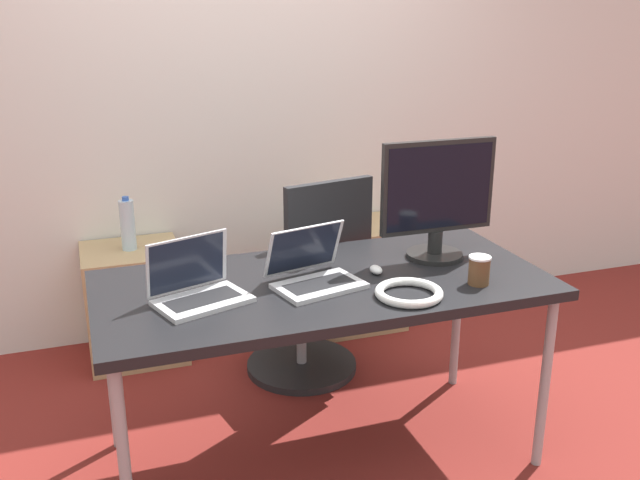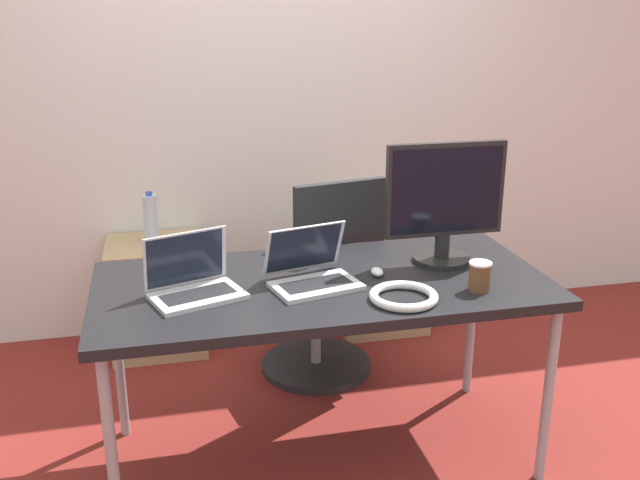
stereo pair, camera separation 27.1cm
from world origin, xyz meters
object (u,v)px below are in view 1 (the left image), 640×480
water_bottle (128,225)px  coffee_cup_white (303,253)px  cabinet_right (356,275)px  laptop_right (314,273)px  cabinet_left (135,303)px  cable_coil (409,293)px  coffee_cup_brown (479,270)px  office_chair (308,305)px  laptop_left (198,288)px  monitor (437,200)px  mouse (376,270)px

water_bottle → coffee_cup_white: bearing=-58.0°
cabinet_right → laptop_right: 1.46m
cabinet_left → laptop_right: laptop_right is taller
cabinet_left → cable_coil: size_ratio=2.40×
water_bottle → cabinet_left: bearing=-90.0°
water_bottle → coffee_cup_brown: (1.18, -1.39, 0.11)m
office_chair → laptop_right: bearing=-106.3°
cabinet_right → laptop_left: 1.71m
laptop_right → monitor: bearing=11.9°
office_chair → cable_coil: 1.00m
office_chair → mouse: size_ratio=15.02×
coffee_cup_brown → laptop_left: bearing=169.4°
cabinet_left → mouse: size_ratio=8.56×
laptop_left → mouse: laptop_left is taller
cabinet_right → coffee_cup_brown: 1.49m
cabinet_left → cabinet_right: (1.24, 0.00, 0.00)m
laptop_right → mouse: laptop_right is taller
water_bottle → coffee_cup_white: 1.16m
office_chair → cabinet_right: bearing=48.0°
office_chair → cabinet_right: office_chair is taller
laptop_left → mouse: (0.70, 0.03, -0.03)m
office_chair → coffee_cup_brown: size_ratio=9.44×
cabinet_left → laptop_left: size_ratio=1.61×
office_chair → laptop_left: bearing=-132.7°
office_chair → coffee_cup_white: (-0.18, -0.47, 0.45)m
office_chair → cabinet_left: size_ratio=1.75×
office_chair → mouse: bearing=-84.5°
water_bottle → cable_coil: water_bottle is taller
office_chair → water_bottle: 1.00m
cabinet_left → coffee_cup_brown: size_ratio=5.39×
cabinet_left → monitor: bearing=-42.6°
monitor → cable_coil: 0.51m
laptop_right → office_chair: bearing=73.7°
coffee_cup_brown → cabinet_left: bearing=130.2°
water_bottle → laptop_right: laptop_right is taller
cabinet_left → mouse: 1.53m
cable_coil → office_chair: bearing=95.3°
office_chair → coffee_cup_white: bearing=-110.6°
cabinet_right → laptop_right: (-0.65, -1.19, 0.53)m
office_chair → cable_coil: office_chair is taller
coffee_cup_brown → water_bottle: bearing=130.2°
cabinet_left → laptop_right: (0.59, -1.19, 0.53)m
coffee_cup_white → coffee_cup_brown: coffee_cup_brown is taller
laptop_right → coffee_cup_white: (0.02, 0.21, 0.00)m
office_chair → monitor: monitor is taller
mouse → coffee_cup_white: coffee_cup_white is taller
laptop_left → monitor: size_ratio=0.75×
cabinet_left → laptop_right: bearing=-63.6°
water_bottle → mouse: (0.85, -1.17, 0.07)m
cabinet_right → mouse: bearing=-108.5°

